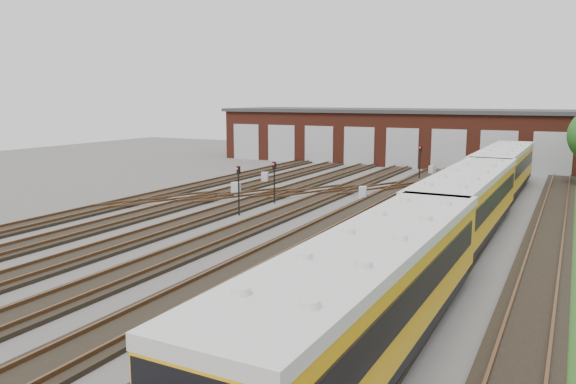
% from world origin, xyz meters
% --- Properties ---
extents(ground, '(120.00, 120.00, 0.00)m').
position_xyz_m(ground, '(0.00, 0.00, 0.00)').
color(ground, '#42403E').
rests_on(ground, ground).
extents(track_network, '(30.40, 70.00, 0.33)m').
position_xyz_m(track_network, '(-0.17, 0.59, 0.11)').
color(track_network, black).
rests_on(track_network, ground).
extents(maintenance_shed, '(51.00, 12.50, 6.35)m').
position_xyz_m(maintenance_shed, '(-0.01, 39.97, 3.20)').
color(maintenance_shed, '#552015').
rests_on(maintenance_shed, ground).
extents(metro_train, '(3.21, 48.61, 3.42)m').
position_xyz_m(metro_train, '(10.00, 4.48, 2.08)').
color(metro_train, black).
rests_on(metro_train, ground).
extents(signal_mast_0, '(0.29, 0.28, 3.28)m').
position_xyz_m(signal_mast_0, '(-4.48, 4.26, 2.09)').
color(signal_mast_0, black).
rests_on(signal_mast_0, ground).
extents(signal_mast_1, '(0.29, 0.27, 3.06)m').
position_xyz_m(signal_mast_1, '(-4.51, 9.20, 1.98)').
color(signal_mast_1, black).
rests_on(signal_mast_1, ground).
extents(signal_mast_2, '(0.30, 0.29, 3.23)m').
position_xyz_m(signal_mast_2, '(2.00, 25.96, 2.08)').
color(signal_mast_2, black).
rests_on(signal_mast_2, ground).
extents(signal_mast_3, '(0.30, 0.29, 3.01)m').
position_xyz_m(signal_mast_3, '(9.40, 7.42, 1.94)').
color(signal_mast_3, black).
rests_on(signal_mast_3, ground).
extents(relay_cabinet_0, '(0.69, 0.59, 1.07)m').
position_xyz_m(relay_cabinet_0, '(-8.75, 10.64, 0.53)').
color(relay_cabinet_0, '#B3B5B9').
rests_on(relay_cabinet_0, ground).
extents(relay_cabinet_1, '(0.70, 0.63, 0.99)m').
position_xyz_m(relay_cabinet_1, '(-10.04, 17.57, 0.50)').
color(relay_cabinet_1, '#B3B5B9').
rests_on(relay_cabinet_1, ground).
extents(relay_cabinet_2, '(0.66, 0.59, 0.95)m').
position_xyz_m(relay_cabinet_2, '(0.65, 13.97, 0.47)').
color(relay_cabinet_2, '#B3B5B9').
rests_on(relay_cabinet_2, ground).
extents(relay_cabinet_3, '(0.70, 0.65, 0.93)m').
position_xyz_m(relay_cabinet_3, '(2.30, 29.91, 0.47)').
color(relay_cabinet_3, '#B3B5B9').
rests_on(relay_cabinet_3, ground).
extents(relay_cabinet_4, '(0.72, 0.67, 0.95)m').
position_xyz_m(relay_cabinet_4, '(7.75, 7.88, 0.47)').
color(relay_cabinet_4, '#B3B5B9').
rests_on(relay_cabinet_4, ground).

